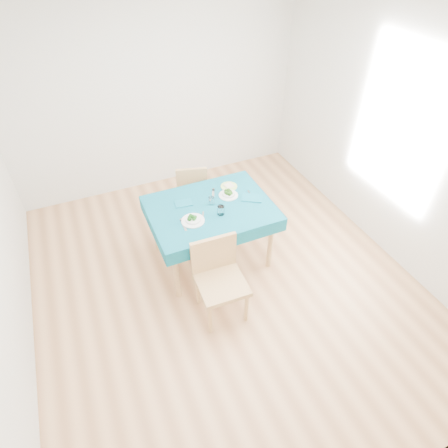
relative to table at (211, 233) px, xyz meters
name	(u,v)px	position (x,y,z in m)	size (l,w,h in m)	color
room_shell	(224,182)	(-0.02, -0.41, 0.97)	(4.02, 4.52, 2.73)	#A97246
table	(211,233)	(0.00, 0.00, 0.00)	(1.32, 1.00, 0.76)	#095266
chair_near	(221,274)	(-0.21, -0.77, 0.20)	(0.46, 0.50, 1.15)	tan
chair_far	(192,188)	(0.07, 0.82, 0.09)	(0.37, 0.41, 0.93)	tan
bowl_near	(193,218)	(-0.25, -0.14, 0.42)	(0.24, 0.24, 0.07)	white
bowl_far	(228,193)	(0.26, 0.11, 0.41)	(0.21, 0.21, 0.07)	white
fork_near	(184,225)	(-0.36, -0.17, 0.38)	(0.02, 0.18, 0.00)	silver
knife_near	(203,218)	(-0.15, -0.14, 0.38)	(0.02, 0.22, 0.00)	silver
fork_far	(213,195)	(0.11, 0.20, 0.38)	(0.03, 0.20, 0.00)	silver
knife_far	(251,196)	(0.49, 0.00, 0.38)	(0.02, 0.23, 0.00)	silver
napkin_near	(184,203)	(-0.25, 0.17, 0.38)	(0.18, 0.13, 0.01)	#0D5D71
napkin_far	(252,198)	(0.48, -0.04, 0.39)	(0.22, 0.15, 0.01)	#0D5D71
tumbler_center	(211,201)	(0.03, 0.05, 0.42)	(0.07, 0.07, 0.09)	white
tumbler_side	(221,210)	(0.06, -0.15, 0.43)	(0.08, 0.08, 0.10)	white
side_plate	(229,186)	(0.34, 0.27, 0.38)	(0.19, 0.19, 0.01)	#B7DD6B
bread_slice	(229,186)	(0.34, 0.27, 0.40)	(0.09, 0.09, 0.01)	beige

